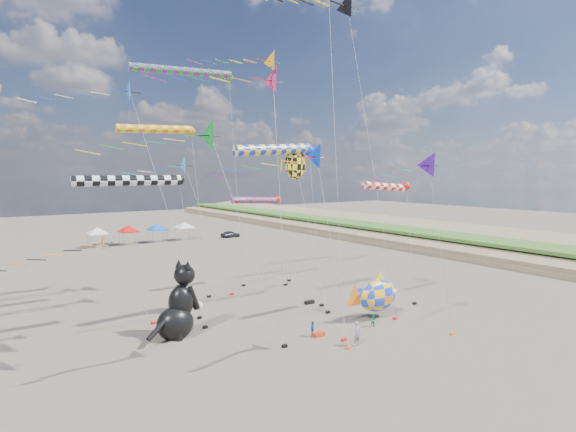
% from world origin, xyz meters
% --- Properties ---
extents(ground, '(260.00, 260.00, 0.00)m').
position_xyz_m(ground, '(0.00, 0.00, 0.00)').
color(ground, brown).
rests_on(ground, ground).
extents(delta_kite_0, '(11.67, 1.80, 13.66)m').
position_xyz_m(delta_kite_0, '(-7.29, 21.12, 12.36)').
color(delta_kite_0, '#25B6DA').
rests_on(delta_kite_0, ground).
extents(delta_kite_1, '(10.80, 1.58, 7.82)m').
position_xyz_m(delta_kite_1, '(-16.40, 16.87, 6.58)').
color(delta_kite_1, orange).
rests_on(delta_kite_1, ground).
extents(delta_kite_2, '(15.11, 3.06, 22.94)m').
position_xyz_m(delta_kite_2, '(1.60, 21.46, 21.17)').
color(delta_kite_2, '#F42469').
rests_on(delta_kite_2, ground).
extents(delta_kite_3, '(11.13, 2.13, 15.36)m').
position_xyz_m(delta_kite_3, '(-9.82, 6.88, 13.98)').
color(delta_kite_3, '#0E8624').
rests_on(delta_kite_3, ground).
extents(delta_kite_4, '(9.54, 1.88, 13.52)m').
position_xyz_m(delta_kite_4, '(2.43, 1.79, 12.24)').
color(delta_kite_4, '#431389').
rests_on(delta_kite_4, ground).
extents(delta_kite_5, '(10.54, 2.27, 24.33)m').
position_xyz_m(delta_kite_5, '(1.82, 21.25, 22.87)').
color(delta_kite_5, yellow).
rests_on(delta_kite_5, ground).
extents(delta_kite_6, '(10.22, 1.87, 14.03)m').
position_xyz_m(delta_kite_6, '(-5.60, 4.12, 12.72)').
color(delta_kite_6, '#0538CE').
rests_on(delta_kite_6, ground).
extents(delta_kite_8, '(10.35, 1.80, 18.71)m').
position_xyz_m(delta_kite_8, '(-12.74, 13.59, 17.41)').
color(delta_kite_8, blue).
rests_on(delta_kite_8, ground).
extents(delta_kite_9, '(14.02, 2.76, 28.42)m').
position_xyz_m(delta_kite_9, '(6.64, 12.05, 26.79)').
color(delta_kite_9, black).
rests_on(delta_kite_9, ground).
extents(windsock_0, '(6.99, 0.66, 11.24)m').
position_xyz_m(windsock_0, '(6.96, 8.63, 10.81)').
color(windsock_0, red).
rests_on(windsock_0, ground).
extents(windsock_1, '(11.48, 0.80, 22.10)m').
position_xyz_m(windsock_1, '(-4.84, 23.56, 21.61)').
color(windsock_1, '#1B9826').
rests_on(windsock_1, ground).
extents(windsock_2, '(8.33, 0.77, 16.29)m').
position_xyz_m(windsock_2, '(-8.24, 21.58, 15.82)').
color(windsock_2, orange).
rests_on(windsock_2, ground).
extents(windsock_3, '(9.42, 0.81, 11.88)m').
position_xyz_m(windsock_3, '(-12.17, 15.99, 11.43)').
color(windsock_3, black).
rests_on(windsock_3, ground).
extents(windsock_4, '(8.96, 0.92, 14.41)m').
position_xyz_m(windsock_4, '(-1.31, 13.04, 13.90)').
color(windsock_4, '#1627DF').
rests_on(windsock_4, ground).
extents(windsock_5, '(7.26, 0.72, 9.61)m').
position_xyz_m(windsock_5, '(2.50, 22.61, 9.18)').
color(windsock_5, red).
rests_on(windsock_5, ground).
extents(angelfish_kite, '(3.74, 3.02, 14.14)m').
position_xyz_m(angelfish_kite, '(0.30, 13.09, 12.72)').
color(angelfish_kite, yellow).
rests_on(angelfish_kite, ground).
extents(cat_inflatable, '(4.64, 3.58, 5.61)m').
position_xyz_m(cat_inflatable, '(-10.09, 13.05, 2.81)').
color(cat_inflatable, black).
rests_on(cat_inflatable, ground).
extents(fish_inflatable, '(5.36, 2.24, 4.01)m').
position_xyz_m(fish_inflatable, '(4.96, 7.68, 1.98)').
color(fish_inflatable, blue).
rests_on(fish_inflatable, ground).
extents(person_adult, '(0.71, 0.55, 1.73)m').
position_xyz_m(person_adult, '(-0.55, 4.26, 0.87)').
color(person_adult, gray).
rests_on(person_adult, ground).
extents(child_green, '(0.64, 0.60, 1.06)m').
position_xyz_m(child_green, '(3.21, 6.38, 0.53)').
color(child_green, '#1D7F43').
rests_on(child_green, ground).
extents(child_blue, '(0.71, 0.63, 1.16)m').
position_xyz_m(child_blue, '(-2.01, 7.47, 0.58)').
color(child_blue, '#1E5E9F').
rests_on(child_blue, ground).
extents(kite_bag_0, '(0.90, 0.44, 0.30)m').
position_xyz_m(kite_bag_0, '(-1.62, 7.22, 0.15)').
color(kite_bag_0, red).
rests_on(kite_bag_0, ground).
extents(kite_bag_1, '(0.90, 0.44, 0.30)m').
position_xyz_m(kite_bag_1, '(2.92, 14.29, 0.15)').
color(kite_bag_1, black).
rests_on(kite_bag_1, ground).
extents(kite_bag_2, '(0.90, 0.44, 0.30)m').
position_xyz_m(kite_bag_2, '(9.54, 14.97, 0.15)').
color(kite_bag_2, blue).
rests_on(kite_bag_2, ground).
extents(tent_row, '(19.20, 4.20, 3.80)m').
position_xyz_m(tent_row, '(1.50, 60.00, 3.15)').
color(tent_row, silver).
rests_on(tent_row, ground).
extents(parked_car, '(3.78, 1.60, 1.27)m').
position_xyz_m(parked_car, '(17.36, 58.00, 0.64)').
color(parked_car, '#26262D').
rests_on(parked_car, ground).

